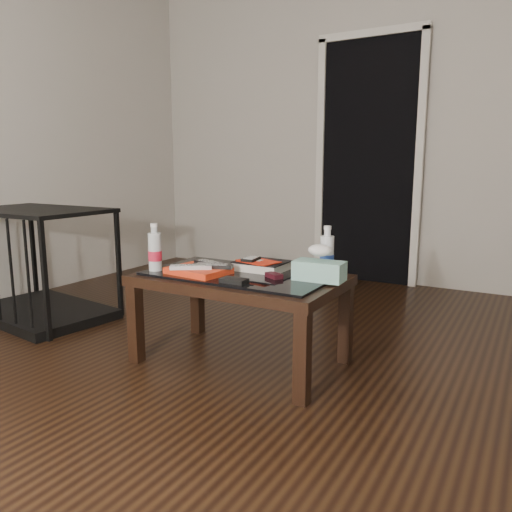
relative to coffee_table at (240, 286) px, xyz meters
The scene contains 16 objects.
ground 0.66m from the coffee_table, 45.18° to the right, with size 5.00×5.00×0.00m, color black.
doorway 2.19m from the coffee_table, 90.86° to the left, with size 0.90×0.08×2.07m.
coffee_table is the anchor object (origin of this frame).
pet_crate 1.54m from the coffee_table, behind, with size 0.97×0.71×0.71m.
magazines 0.22m from the coffee_table, 146.18° to the right, with size 0.28×0.21×0.03m, color red.
remote_silver 0.26m from the coffee_table, 137.84° to the right, with size 0.20×0.05×0.02m, color silver.
remote_black_front 0.17m from the coffee_table, 139.31° to the right, with size 0.20×0.05×0.02m, color black.
remote_black_back 0.19m from the coffee_table, 163.03° to the right, with size 0.20×0.05×0.02m, color black.
textbook 0.16m from the coffee_table, 62.88° to the left, with size 0.25×0.20×0.05m, color black.
dvd_mailers 0.15m from the coffee_table, 64.65° to the left, with size 0.19×0.14×0.01m, color red.
ipod 0.15m from the coffee_table, 75.91° to the left, with size 0.06×0.10×0.02m, color black.
flip_phone 0.21m from the coffee_table, ahead, with size 0.09×0.05×0.02m, color black.
wallet 0.22m from the coffee_table, 66.04° to the right, with size 0.12×0.07×0.02m, color black.
water_bottle_left 0.47m from the coffee_table, 158.18° to the right, with size 0.07×0.07×0.24m, color silver.
water_bottle_right 0.46m from the coffee_table, 24.34° to the left, with size 0.07×0.07×0.24m, color silver.
tissue_box 0.42m from the coffee_table, ahead, with size 0.23×0.12×0.09m, color teal.
Camera 1 is at (0.90, -1.67, 0.99)m, focal length 35.00 mm.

